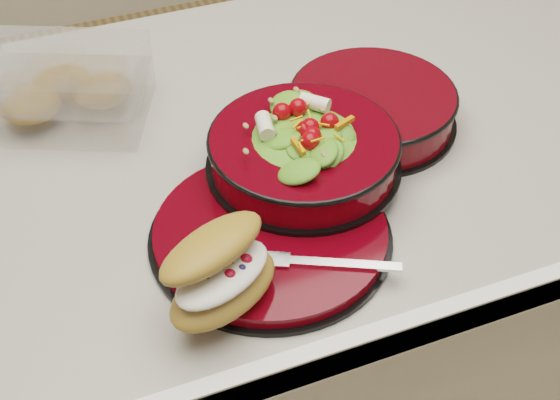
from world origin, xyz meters
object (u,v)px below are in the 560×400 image
object	(u,v)px
fork	(322,262)
extra_bowl	(373,106)
salad_bowl	(304,145)
croissant	(221,271)
pastry_box	(65,88)
dinner_plate	(271,234)
island_counter	(262,335)

from	to	relation	value
fork	extra_bowl	distance (m)	0.29
salad_bowl	fork	xyz separation A→B (m)	(-0.04, -0.16, -0.04)
croissant	pastry_box	xyz separation A→B (m)	(-0.09, 0.42, -0.02)
dinner_plate	croissant	size ratio (longest dim) A/B	1.85
pastry_box	extra_bowl	distance (m)	0.43
dinner_plate	extra_bowl	distance (m)	0.27
island_counter	fork	xyz separation A→B (m)	(-0.02, -0.27, 0.47)
fork	extra_bowl	xyz separation A→B (m)	(0.18, 0.23, 0.01)
salad_bowl	croissant	xyz separation A→B (m)	(-0.16, -0.16, 0.00)
croissant	fork	distance (m)	0.12
island_counter	dinner_plate	size ratio (longest dim) A/B	4.29
island_counter	dinner_plate	world-z (taller)	dinner_plate
fork	pastry_box	world-z (taller)	pastry_box
salad_bowl	fork	size ratio (longest dim) A/B	1.60
pastry_box	extra_bowl	bearing A→B (deg)	-0.43
fork	pastry_box	distance (m)	0.46
salad_bowl	pastry_box	distance (m)	0.36
fork	salad_bowl	bearing A→B (deg)	10.86
salad_bowl	croissant	world-z (taller)	salad_bowl
pastry_box	fork	bearing A→B (deg)	-38.99
salad_bowl	dinner_plate	bearing A→B (deg)	-131.66
dinner_plate	pastry_box	xyz separation A→B (m)	(-0.18, 0.34, 0.03)
island_counter	salad_bowl	xyz separation A→B (m)	(0.02, -0.11, 0.50)
salad_bowl	extra_bowl	bearing A→B (deg)	29.12
dinner_plate	extra_bowl	size ratio (longest dim) A/B	1.22
salad_bowl	extra_bowl	size ratio (longest dim) A/B	1.05
pastry_box	extra_bowl	xyz separation A→B (m)	(0.39, -0.18, -0.01)
salad_bowl	croissant	distance (m)	0.23
pastry_box	extra_bowl	world-z (taller)	pastry_box
croissant	extra_bowl	xyz separation A→B (m)	(0.30, 0.24, -0.03)
island_counter	croissant	distance (m)	0.59
dinner_plate	salad_bowl	bearing A→B (deg)	48.34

